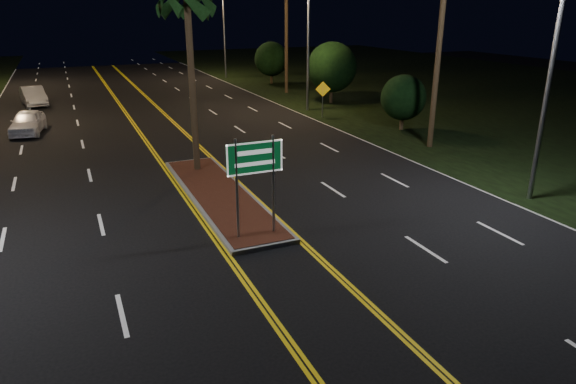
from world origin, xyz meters
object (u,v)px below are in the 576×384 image
streetlight_right_mid (303,29)px  shrub_far (271,59)px  car_near (27,120)px  median_island (219,195)px  shrub_mid (332,67)px  streetlight_right_near (547,49)px  shrub_near (403,98)px  warning_sign (323,94)px  palm_median (187,0)px  highway_sign (255,167)px  streetlight_right_far (220,22)px  car_far (33,95)px

streetlight_right_mid → shrub_far: 14.74m
streetlight_right_mid → car_near: bearing=-179.9°
median_island → shrub_mid: bearing=50.5°
streetlight_right_near → shrub_near: bearing=76.5°
median_island → streetlight_right_mid: 19.20m
streetlight_right_near → warning_sign: (0.19, 17.24, -4.10)m
shrub_near → shrub_far: size_ratio=0.83×
palm_median → shrub_mid: bearing=44.0°
shrub_near → shrub_mid: shrub_mid is taller
median_island → palm_median: size_ratio=1.23×
shrub_far → palm_median: bearing=-118.4°
highway_sign → streetlight_right_far: 40.74m
palm_median → car_near: (-7.25, 11.48, -6.49)m
shrub_mid → shrub_far: 12.01m
median_island → highway_sign: bearing=-90.0°
streetlight_right_far → median_island: bearing=-106.9°
palm_median → shrub_mid: palm_median is taller
palm_median → shrub_mid: (14.00, 13.50, -4.55)m
streetlight_right_far → car_far: 20.97m
shrub_mid → shrub_far: shrub_mid is taller
shrub_far → shrub_mid: bearing=-89.0°
streetlight_right_mid → car_near: (-17.86, -0.02, -4.87)m
streetlight_right_mid → shrub_near: size_ratio=2.73×
shrub_far → car_far: 21.42m
shrub_mid → warning_sign: 5.85m
shrub_near → median_island: bearing=-152.6°
palm_median → shrub_far: bearing=61.6°
shrub_near → car_near: bearing=159.0°
median_island → shrub_far: size_ratio=2.59×
car_far → warning_sign: warning_sign is taller
highway_sign → streetlight_right_near: (10.61, -0.80, 3.25)m
car_near → warning_sign: size_ratio=1.96×
shrub_near → streetlight_right_mid: bearing=109.8°
streetlight_right_mid → car_near: streetlight_right_mid is taller
median_island → streetlight_right_mid: size_ratio=1.14×
shrub_mid → car_far: 22.76m
median_island → streetlight_right_near: streetlight_right_near is taller
streetlight_right_near → shrub_mid: 22.45m
shrub_mid → car_far: (-21.20, 8.05, -1.91)m
streetlight_right_near → palm_median: streetlight_right_near is taller
streetlight_right_near → streetlight_right_mid: bearing=90.0°
streetlight_right_far → streetlight_right_near: bearing=-90.0°
highway_sign → warning_sign: 19.69m
streetlight_right_far → palm_median: 33.28m
car_near → warning_sign: warning_sign is taller
shrub_mid → car_far: size_ratio=0.94×
highway_sign → shrub_near: size_ratio=0.97×
shrub_far → warning_sign: bearing=-100.1°
shrub_near → car_far: bearing=138.9°
shrub_mid → palm_median: bearing=-136.0°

